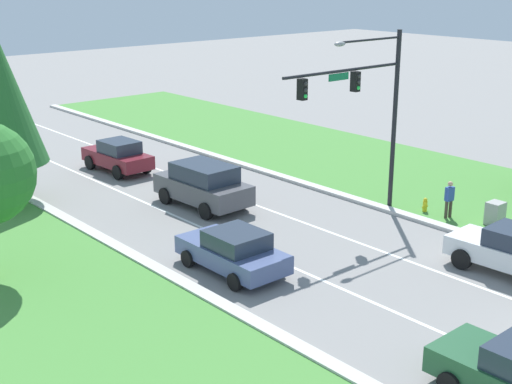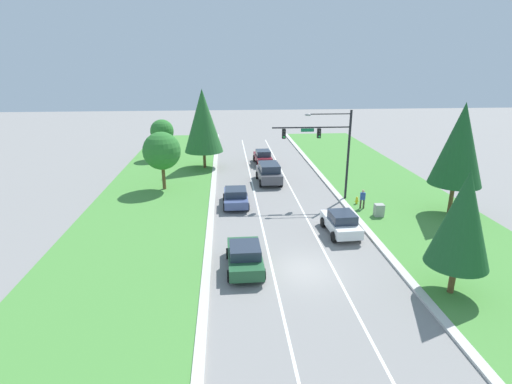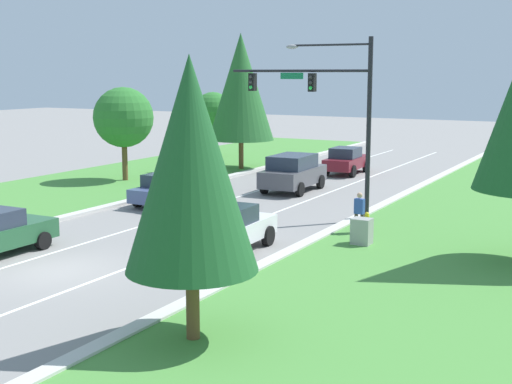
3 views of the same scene
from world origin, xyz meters
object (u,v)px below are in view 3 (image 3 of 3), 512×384
object	(u,v)px
conifer_mid_left_tree	(241,87)
white_sedan	(230,228)
fire_hydrant	(367,221)
conifer_near_right_tree	(191,165)
utility_cabinet	(362,232)
pedestrian	(359,211)
oak_far_left_tree	(124,118)
slate_blue_sedan	(169,189)
traffic_signal_mast	(328,100)
burgundy_sedan	(346,160)
graphite_suv	(293,172)
oak_near_left_tree	(213,111)

from	to	relation	value
conifer_mid_left_tree	white_sedan	bearing A→B (deg)	-61.30
fire_hydrant	conifer_near_right_tree	world-z (taller)	conifer_near_right_tree
conifer_near_right_tree	utility_cabinet	bearing A→B (deg)	88.84
white_sedan	pedestrian	xyz separation A→B (m)	(3.13, 4.70, 0.09)
pedestrian	conifer_mid_left_tree	world-z (taller)	conifer_mid_left_tree
conifer_near_right_tree	oak_far_left_tree	xyz separation A→B (m)	(-17.52, 19.22, -0.49)
utility_cabinet	fire_hydrant	world-z (taller)	utility_cabinet
oak_far_left_tree	slate_blue_sedan	bearing A→B (deg)	-36.29
traffic_signal_mast	burgundy_sedan	world-z (taller)	traffic_signal_mast
conifer_mid_left_tree	fire_hydrant	bearing A→B (deg)	-44.34
graphite_suv	utility_cabinet	bearing A→B (deg)	-54.76
pedestrian	oak_far_left_tree	bearing A→B (deg)	-15.74
slate_blue_sedan	conifer_mid_left_tree	world-z (taller)	conifer_mid_left_tree
conifer_near_right_tree	oak_far_left_tree	world-z (taller)	conifer_near_right_tree
utility_cabinet	conifer_near_right_tree	world-z (taller)	conifer_near_right_tree
graphite_suv	conifer_mid_left_tree	world-z (taller)	conifer_mid_left_tree
white_sedan	burgundy_sedan	size ratio (longest dim) A/B	0.96
conifer_near_right_tree	slate_blue_sedan	bearing A→B (deg)	127.18
utility_cabinet	oak_near_left_tree	bearing A→B (deg)	132.89
traffic_signal_mast	utility_cabinet	bearing A→B (deg)	-53.20
pedestrian	oak_near_left_tree	bearing A→B (deg)	-40.24
fire_hydrant	graphite_suv	bearing A→B (deg)	133.73
white_sedan	oak_far_left_tree	size ratio (longest dim) A/B	0.77
pedestrian	graphite_suv	bearing A→B (deg)	-44.64
slate_blue_sedan	pedestrian	world-z (taller)	pedestrian
conifer_near_right_tree	oak_near_left_tree	xyz separation A→B (m)	(-19.35, 31.92, -0.79)
fire_hydrant	conifer_mid_left_tree	world-z (taller)	conifer_mid_left_tree
utility_cabinet	oak_near_left_tree	world-z (taller)	oak_near_left_tree
white_sedan	oak_far_left_tree	bearing A→B (deg)	138.00
graphite_suv	fire_hydrant	xyz separation A→B (m)	(6.75, -7.05, -0.69)
graphite_suv	fire_hydrant	distance (m)	9.78
burgundy_sedan	conifer_mid_left_tree	xyz separation A→B (m)	(-6.78, -1.51, 4.54)
fire_hydrant	conifer_near_right_tree	size ratio (longest dim) A/B	0.10
graphite_suv	oak_far_left_tree	size ratio (longest dim) A/B	0.87
conifer_near_right_tree	oak_near_left_tree	bearing A→B (deg)	121.22
traffic_signal_mast	graphite_suv	bearing A→B (deg)	127.79
white_sedan	utility_cabinet	distance (m)	4.89
white_sedan	slate_blue_sedan	distance (m)	9.67
burgundy_sedan	oak_far_left_tree	distance (m)	14.05
graphite_suv	oak_near_left_tree	bearing A→B (deg)	135.00
fire_hydrant	oak_far_left_tree	bearing A→B (deg)	162.04
utility_cabinet	pedestrian	world-z (taller)	pedestrian
oak_far_left_tree	conifer_mid_left_tree	distance (m)	8.56
traffic_signal_mast	graphite_suv	size ratio (longest dim) A/B	1.64
white_sedan	conifer_mid_left_tree	size ratio (longest dim) A/B	0.48
graphite_suv	burgundy_sedan	bearing A→B (deg)	87.20
utility_cabinet	pedestrian	xyz separation A→B (m)	(-0.75, 1.75, 0.42)
graphite_suv	conifer_near_right_tree	world-z (taller)	conifer_near_right_tree
pedestrian	fire_hydrant	size ratio (longest dim) A/B	2.41
graphite_suv	slate_blue_sedan	bearing A→B (deg)	-120.74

